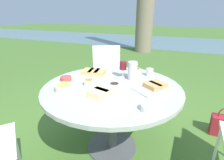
{
  "coord_description": "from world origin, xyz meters",
  "views": [
    {
      "loc": [
        0.62,
        -1.4,
        1.36
      ],
      "look_at": [
        0.0,
        0.0,
        0.78
      ],
      "focal_mm": 28.0,
      "sensor_mm": 36.0,
      "label": 1
    }
  ],
  "objects_px": {
    "water_pitcher": "(132,71)",
    "wine_glass": "(123,66)",
    "dining_table": "(112,96)",
    "chair_near_right": "(107,69)"
  },
  "relations": [
    {
      "from": "water_pitcher",
      "to": "wine_glass",
      "type": "relative_size",
      "value": 1.07
    },
    {
      "from": "dining_table",
      "to": "wine_glass",
      "type": "distance_m",
      "value": 0.35
    },
    {
      "from": "dining_table",
      "to": "wine_glass",
      "type": "relative_size",
      "value": 7.5
    },
    {
      "from": "dining_table",
      "to": "water_pitcher",
      "type": "xyz_separation_m",
      "value": [
        0.12,
        0.26,
        0.2
      ]
    },
    {
      "from": "chair_near_right",
      "to": "water_pitcher",
      "type": "bearing_deg",
      "value": -49.06
    },
    {
      "from": "dining_table",
      "to": "wine_glass",
      "type": "height_order",
      "value": "wine_glass"
    },
    {
      "from": "chair_near_right",
      "to": "water_pitcher",
      "type": "relative_size",
      "value": 4.76
    },
    {
      "from": "chair_near_right",
      "to": "wine_glass",
      "type": "xyz_separation_m",
      "value": [
        0.55,
        -0.75,
        0.32
      ]
    },
    {
      "from": "dining_table",
      "to": "chair_near_right",
      "type": "distance_m",
      "value": 1.15
    },
    {
      "from": "wine_glass",
      "to": "dining_table",
      "type": "bearing_deg",
      "value": -91.97
    }
  ]
}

